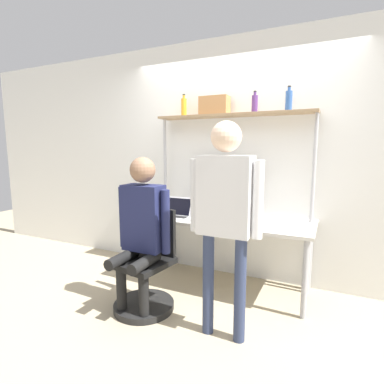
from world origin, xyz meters
TOP-DOWN VIEW (x-y plane):
  - ground_plane at (0.00, 0.00)m, footprint 12.00×12.00m
  - wall_back at (0.00, 0.76)m, footprint 8.00×0.06m
  - desk at (0.00, 0.38)m, footprint 1.81×0.71m
  - shelf_unit at (0.00, 0.60)m, footprint 1.72×0.25m
  - monitor at (-0.09, 0.60)m, footprint 0.66×0.19m
  - laptop at (-0.49, 0.25)m, footprint 0.31×0.21m
  - cell_phone at (-0.25, 0.19)m, footprint 0.07×0.15m
  - office_chair at (-0.51, -0.35)m, footprint 0.56×0.56m
  - person_seated at (-0.51, -0.39)m, footprint 0.53×0.47m
  - person_standing at (0.29, -0.46)m, footprint 0.57×0.23m
  - bottle_blue at (0.57, 0.60)m, footprint 0.07×0.07m
  - bottle_amber at (-0.58, 0.60)m, footprint 0.06×0.06m
  - bottle_purple at (0.24, 0.60)m, footprint 0.06×0.06m
  - storage_box at (-0.21, 0.60)m, footprint 0.32×0.16m

SIDE VIEW (x-z plane):
  - ground_plane at x=0.00m, z-range 0.00..0.00m
  - office_chair at x=-0.51m, z-range -0.18..0.75m
  - desk at x=0.00m, z-range 0.30..1.06m
  - cell_phone at x=-0.25m, z-range 0.75..0.77m
  - laptop at x=-0.49m, z-range 0.71..0.91m
  - person_seated at x=-0.51m, z-range 0.13..1.54m
  - monitor at x=-0.09m, z-range 0.79..1.34m
  - person_standing at x=0.29m, z-range 0.24..1.92m
  - wall_back at x=0.00m, z-range 0.00..2.70m
  - shelf_unit at x=0.00m, z-range 0.63..2.48m
  - bottle_purple at x=0.24m, z-range 1.83..2.05m
  - storage_box at x=-0.21m, z-range 1.85..2.05m
  - bottle_blue at x=0.57m, z-range 1.83..2.07m
  - bottle_amber at x=-0.58m, z-range 1.83..2.08m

